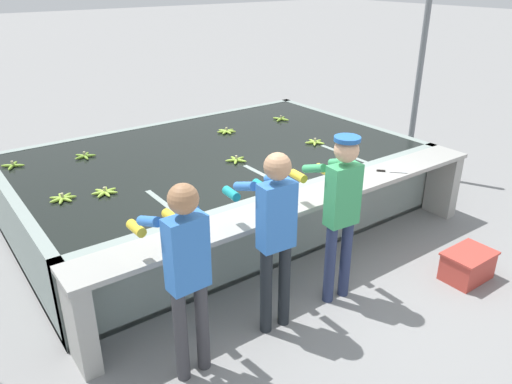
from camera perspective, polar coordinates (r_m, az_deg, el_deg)
The scene contains 17 objects.
ground_plane at distance 5.55m, azimuth 7.04°, elevation -9.89°, with size 80.00×80.00×0.00m, color gray.
wash_tank at distance 6.78m, azimuth -4.59°, elevation 1.13°, with size 5.12×3.23×0.90m.
work_ledge at distance 5.36m, azimuth 5.77°, elevation -3.00°, with size 5.12×0.45×0.90m.
worker_0 at distance 3.87m, azimuth -8.08°, elevation -8.23°, with size 0.42×0.72×1.72m.
worker_1 at distance 4.33m, azimuth 2.10°, elevation -3.97°, with size 0.44×0.73×1.74m.
worker_2 at distance 4.80m, azimuth 9.59°, elevation -1.27°, with size 0.45×0.74×1.73m.
banana_bunch_floating_0 at distance 7.35m, azimuth -3.40°, elevation 6.95°, with size 0.28×0.28×0.08m.
banana_bunch_floating_1 at distance 5.54m, azimuth -16.89°, elevation -0.00°, with size 0.28×0.27×0.08m.
banana_bunch_floating_2 at distance 7.97m, azimuth 2.85°, elevation 8.34°, with size 0.27×0.27×0.08m.
banana_bunch_floating_3 at distance 6.91m, azimuth 6.75°, elevation 5.68°, with size 0.27×0.27×0.08m.
banana_bunch_floating_4 at distance 5.54m, azimuth -21.24°, elevation -0.67°, with size 0.28×0.28×0.08m.
banana_bunch_floating_5 at distance 6.70m, azimuth -19.00°, elevation 3.91°, with size 0.28×0.27×0.08m.
banana_bunch_floating_6 at distance 6.21m, azimuth -2.26°, elevation 3.69°, with size 0.28×0.27×0.08m.
banana_bunch_floating_7 at distance 6.71m, azimuth -26.04°, elevation 2.75°, with size 0.26×0.26×0.08m.
knife_0 at distance 6.07m, azimuth 14.76°, elevation 2.33°, with size 0.26×0.27×0.02m.
crate at distance 5.91m, azimuth 23.02°, elevation -7.72°, with size 0.55×0.39×0.32m.
support_post_right at distance 8.20m, azimuth 18.15°, elevation 12.53°, with size 0.09×0.09×3.20m.
Camera 1 is at (-3.23, -3.29, 3.09)m, focal length 35.00 mm.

